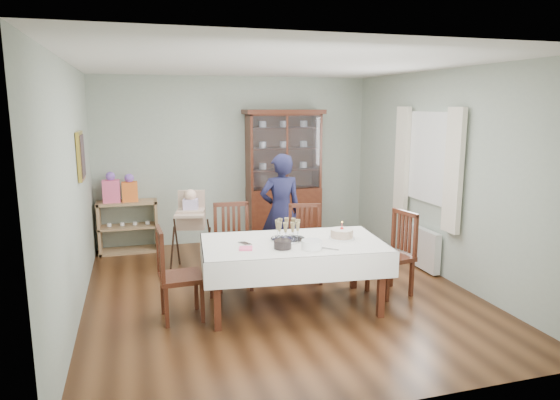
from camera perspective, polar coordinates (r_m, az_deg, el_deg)
name	(u,v)px	position (r m, az deg, el deg)	size (l,w,h in m)	color
floor	(278,291)	(6.21, -0.21, -10.41)	(5.00, 5.00, 0.00)	#593319
room_shell	(266,149)	(6.32, -1.57, 5.88)	(5.00, 5.00, 5.00)	#9EAA99
dining_table	(293,274)	(5.64, 1.46, -8.48)	(2.11, 1.35, 0.76)	#4B2312
china_cabinet	(284,174)	(8.24, 0.41, 2.97)	(1.30, 0.48, 2.18)	#4B2312
sideboard	(128,227)	(8.06, -16.95, -2.93)	(0.90, 0.38, 0.80)	tan
picture_frame	(81,156)	(6.42, -21.83, 4.70)	(0.04, 0.48, 0.58)	gold
window	(430,158)	(7.04, 16.76, 4.66)	(0.04, 1.02, 1.22)	white
curtain_left	(454,171)	(6.50, 19.24, 3.17)	(0.07, 0.30, 1.55)	silver
curtain_right	(402,160)	(7.54, 13.78, 4.43)	(0.07, 0.30, 1.55)	silver
radiator	(421,247)	(7.23, 15.83, -5.23)	(0.10, 0.80, 0.55)	white
chair_far_left	(234,262)	(6.32, -5.32, -7.11)	(0.50, 0.50, 1.04)	#4B2312
chair_far_right	(305,258)	(6.53, 2.93, -6.66)	(0.53, 0.53, 0.97)	#4B2312
chair_end_left	(180,292)	(5.48, -11.38, -10.26)	(0.47, 0.47, 1.00)	#4B2312
chair_end_right	(391,270)	(6.20, 12.56, -7.79)	(0.53, 0.53, 1.00)	#4B2312
woman	(281,211)	(6.89, 0.07, -1.30)	(0.58, 0.38, 1.60)	black
high_chair	(192,238)	(7.00, -10.05, -4.32)	(0.60, 0.60, 1.13)	black
champagne_tray	(288,234)	(5.57, 0.90, -3.87)	(0.39, 0.39, 0.23)	silver
birthday_cake	(342,234)	(5.68, 7.07, -3.88)	(0.29, 0.29, 0.20)	white
plate_stack_dark	(283,244)	(5.27, 0.30, -5.08)	(0.19, 0.19, 0.09)	black
plate_stack_white	(312,245)	(5.26, 3.63, -5.10)	(0.22, 0.22, 0.09)	white
napkin_stack	(246,248)	(5.26, -3.93, -5.54)	(0.14, 0.14, 0.02)	#FF5D8A
cutlery	(242,244)	(5.45, -4.38, -4.98)	(0.10, 0.15, 0.01)	silver
cake_knife	(326,248)	(5.28, 5.32, -5.52)	(0.28, 0.02, 0.01)	silver
gift_bag_pink	(111,189)	(7.93, -18.73, 1.22)	(0.25, 0.16, 0.46)	#FF5D8A
gift_bag_orange	(130,189)	(7.92, -16.80, 1.20)	(0.23, 0.17, 0.43)	orange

